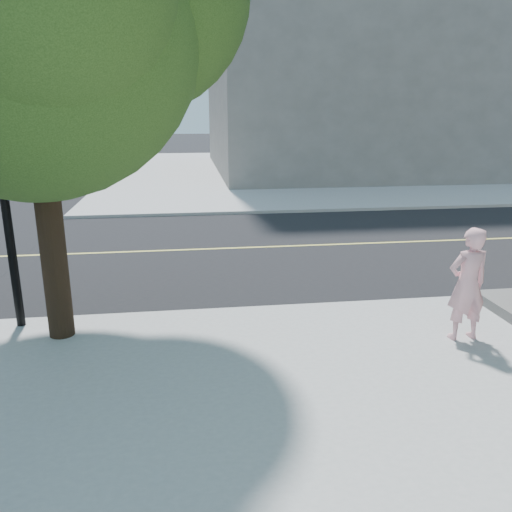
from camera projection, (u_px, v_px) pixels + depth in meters
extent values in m
plane|color=black|center=(9.00, 325.00, 8.86)|extent=(140.00, 140.00, 0.00)
cube|color=black|center=(66.00, 254.00, 13.14)|extent=(140.00, 9.00, 0.01)
cube|color=#ACACAC|center=(358.00, 169.00, 31.09)|extent=(29.00, 25.00, 0.12)
cube|color=slate|center=(370.00, 45.00, 29.68)|extent=(18.00, 16.00, 14.00)
imported|color=#F3AAB3|center=(467.00, 284.00, 7.85)|extent=(0.69, 0.48, 1.78)
cylinder|color=black|center=(49.00, 215.00, 7.68)|extent=(0.39, 0.39, 3.89)
sphere|color=#34561D|center=(28.00, 26.00, 6.96)|extent=(4.76, 4.76, 4.76)
cylinder|color=black|center=(2.00, 180.00, 7.91)|extent=(0.14, 0.14, 4.83)
cube|color=white|center=(0.00, 142.00, 7.74)|extent=(0.63, 0.04, 0.23)
cube|color=navy|center=(5.00, 180.00, 7.90)|extent=(0.52, 0.04, 0.63)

